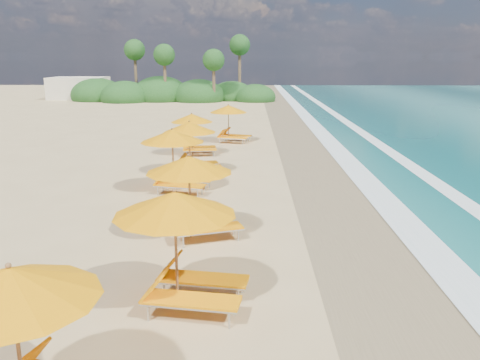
# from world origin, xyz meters

# --- Properties ---
(ground) EXTENTS (160.00, 160.00, 0.00)m
(ground) POSITION_xyz_m (0.00, 0.00, 0.00)
(ground) COLOR tan
(ground) RESTS_ON ground
(wet_sand) EXTENTS (4.00, 160.00, 0.01)m
(wet_sand) POSITION_xyz_m (4.00, 0.00, 0.01)
(wet_sand) COLOR #8E7B54
(wet_sand) RESTS_ON ground
(surf_foam) EXTENTS (4.00, 160.00, 0.01)m
(surf_foam) POSITION_xyz_m (6.70, 0.00, 0.03)
(surf_foam) COLOR white
(surf_foam) RESTS_ON ground
(station_1) EXTENTS (3.27, 3.19, 2.58)m
(station_1) POSITION_xyz_m (-2.84, -10.37, 1.45)
(station_1) COLOR olive
(station_1) RESTS_ON ground
(station_2) EXTENTS (3.17, 3.01, 2.69)m
(station_2) POSITION_xyz_m (-1.05, -6.70, 1.51)
(station_2) COLOR olive
(station_2) RESTS_ON ground
(station_3) EXTENTS (3.34, 3.27, 2.61)m
(station_3) POSITION_xyz_m (-1.27, -2.40, 1.46)
(station_3) COLOR olive
(station_3) RESTS_ON ground
(station_4) EXTENTS (3.19, 3.07, 2.61)m
(station_4) POSITION_xyz_m (-2.58, 2.83, 1.46)
(station_4) COLOR olive
(station_4) RESTS_ON ground
(station_5) EXTENTS (3.13, 3.03, 2.52)m
(station_5) POSITION_xyz_m (-2.29, 6.03, 1.41)
(station_5) COLOR olive
(station_5) RESTS_ON ground
(station_6) EXTENTS (2.75, 2.59, 2.38)m
(station_6) POSITION_xyz_m (-2.71, 10.58, 1.33)
(station_6) COLOR olive
(station_6) RESTS_ON ground
(station_7) EXTENTS (3.07, 2.99, 2.44)m
(station_7) POSITION_xyz_m (-0.87, 14.88, 1.37)
(station_7) COLOR olive
(station_7) RESTS_ON ground
(treeline) EXTENTS (25.80, 8.80, 9.74)m
(treeline) POSITION_xyz_m (-9.94, 45.51, 1.00)
(treeline) COLOR #163D14
(treeline) RESTS_ON ground
(beach_building) EXTENTS (7.00, 5.00, 2.80)m
(beach_building) POSITION_xyz_m (-22.00, 48.00, 1.40)
(beach_building) COLOR beige
(beach_building) RESTS_ON ground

